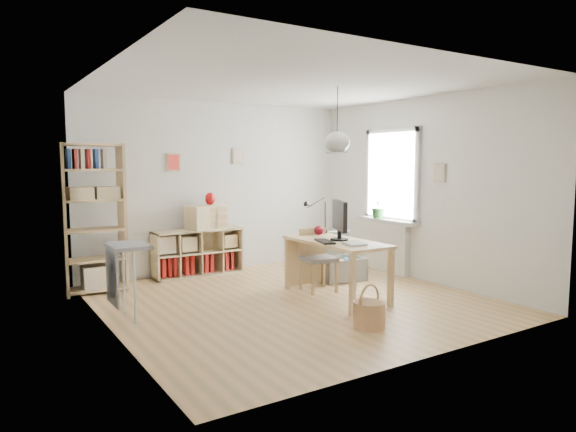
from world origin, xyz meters
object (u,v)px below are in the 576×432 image
storage_chest (340,264)px  drawer_chest (206,217)px  tall_bookshelf (93,212)px  desk (336,247)px  chair (317,255)px  monitor (340,218)px  cube_shelf (196,256)px

storage_chest → drawer_chest: bearing=146.2°
tall_bookshelf → storage_chest: (3.28, -1.15, -0.86)m
tall_bookshelf → drawer_chest: 1.76m
desk → storage_chest: (0.69, 0.80, -0.43)m
desk → chair: (0.01, 0.45, -0.17)m
chair → monitor: size_ratio=1.52×
chair → monitor: (0.03, -0.46, 0.56)m
drawer_chest → chair: bearing=-82.5°
tall_bookshelf → storage_chest: 3.58m
tall_bookshelf → monitor: tall_bookshelf is taller
cube_shelf → tall_bookshelf: size_ratio=0.70×
chair → storage_chest: size_ratio=1.02×
monitor → desk: bearing=-173.7°
desk → drawer_chest: bearing=111.3°
cube_shelf → monitor: monitor is taller
desk → chair: bearing=88.2°
desk → monitor: (0.04, -0.01, 0.38)m
desk → monitor: monitor is taller
storage_chest → monitor: bearing=-120.3°
cube_shelf → storage_chest: bearing=-39.9°
tall_bookshelf → drawer_chest: size_ratio=3.11×
tall_bookshelf → drawer_chest: bearing=7.9°
chair → monitor: monitor is taller
desk → monitor: size_ratio=2.69×
cube_shelf → drawer_chest: 0.63m
tall_bookshelf → monitor: bearing=-36.8°
drawer_chest → tall_bookshelf: bearing=168.9°
cube_shelf → storage_chest: (1.71, -1.43, -0.07)m
cube_shelf → monitor: (1.06, -2.24, 0.74)m
storage_chest → chair: bearing=-144.1°
cube_shelf → tall_bookshelf: bearing=-169.8°
cube_shelf → drawer_chest: bearing=-13.7°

